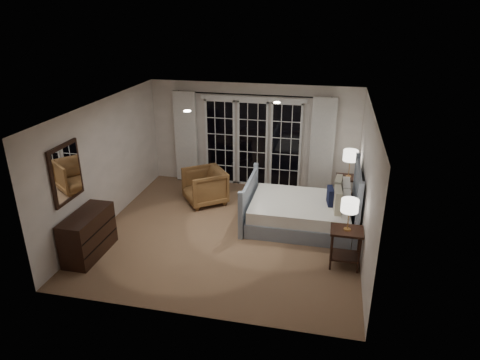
% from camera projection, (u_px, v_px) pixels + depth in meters
% --- Properties ---
extents(floor, '(5.00, 5.00, 0.00)m').
position_uv_depth(floor, '(229.00, 232.00, 8.46)').
color(floor, '#8F684D').
rests_on(floor, ground).
extents(ceiling, '(5.00, 5.00, 0.00)m').
position_uv_depth(ceiling, '(227.00, 107.00, 7.51)').
color(ceiling, white).
rests_on(ceiling, wall_back).
extents(wall_left, '(0.02, 5.00, 2.50)m').
position_uv_depth(wall_left, '(106.00, 163.00, 8.48)').
color(wall_left, white).
rests_on(wall_left, floor).
extents(wall_right, '(0.02, 5.00, 2.50)m').
position_uv_depth(wall_right, '(366.00, 184.00, 7.49)').
color(wall_right, white).
rests_on(wall_right, floor).
extents(wall_back, '(5.00, 0.02, 2.50)m').
position_uv_depth(wall_back, '(253.00, 136.00, 10.24)').
color(wall_back, white).
rests_on(wall_back, floor).
extents(wall_front, '(5.00, 0.02, 2.50)m').
position_uv_depth(wall_front, '(183.00, 240.00, 5.73)').
color(wall_front, white).
rests_on(wall_front, floor).
extents(french_doors, '(2.50, 0.04, 2.20)m').
position_uv_depth(french_doors, '(252.00, 143.00, 10.27)').
color(french_doors, black).
rests_on(french_doors, wall_back).
extents(curtain_rod, '(3.50, 0.03, 0.03)m').
position_uv_depth(curtain_rod, '(253.00, 95.00, 9.77)').
color(curtain_rod, black).
rests_on(curtain_rod, wall_back).
extents(curtain_left, '(0.55, 0.10, 2.25)m').
position_uv_depth(curtain_left, '(186.00, 137.00, 10.50)').
color(curtain_left, white).
rests_on(curtain_left, curtain_rod).
extents(curtain_right, '(0.55, 0.10, 2.25)m').
position_uv_depth(curtain_right, '(322.00, 146.00, 9.84)').
color(curtain_right, white).
rests_on(curtain_right, curtain_rod).
extents(downlight_a, '(0.12, 0.12, 0.01)m').
position_uv_depth(downlight_a, '(277.00, 103.00, 7.89)').
color(downlight_a, white).
rests_on(downlight_a, ceiling).
extents(downlight_b, '(0.12, 0.12, 0.01)m').
position_uv_depth(downlight_b, '(187.00, 111.00, 7.27)').
color(downlight_b, white).
rests_on(downlight_b, ceiling).
extents(bed, '(2.18, 1.56, 1.27)m').
position_uv_depth(bed, '(304.00, 211.00, 8.58)').
color(bed, gray).
rests_on(bed, floor).
extents(nightstand_left, '(0.54, 0.43, 0.70)m').
position_uv_depth(nightstand_left, '(346.00, 242.00, 7.20)').
color(nightstand_left, black).
rests_on(nightstand_left, floor).
extents(nightstand_right, '(0.52, 0.42, 0.68)m').
position_uv_depth(nightstand_right, '(347.00, 186.00, 9.42)').
color(nightstand_right, black).
rests_on(nightstand_right, floor).
extents(lamp_left, '(0.29, 0.29, 0.55)m').
position_uv_depth(lamp_left, '(350.00, 206.00, 6.94)').
color(lamp_left, tan).
rests_on(lamp_left, nightstand_left).
extents(lamp_right, '(0.32, 0.32, 0.61)m').
position_uv_depth(lamp_right, '(351.00, 156.00, 9.14)').
color(lamp_right, tan).
rests_on(lamp_right, nightstand_right).
extents(armchair, '(1.19, 1.19, 0.78)m').
position_uv_depth(armchair, '(205.00, 186.00, 9.58)').
color(armchair, brown).
rests_on(armchair, floor).
extents(dresser, '(0.49, 1.14, 0.81)m').
position_uv_depth(dresser, '(88.00, 234.00, 7.56)').
color(dresser, black).
rests_on(dresser, floor).
extents(mirror, '(0.05, 0.85, 1.00)m').
position_uv_depth(mirror, '(66.00, 173.00, 7.17)').
color(mirror, black).
rests_on(mirror, wall_left).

